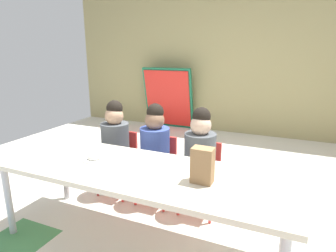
# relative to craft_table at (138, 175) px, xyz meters

# --- Properties ---
(ground_plane) EXTENTS (6.13, 5.40, 0.02)m
(ground_plane) POSITION_rel_craft_table_xyz_m (0.06, 0.56, -0.55)
(ground_plane) COLOR silver
(back_wall) EXTENTS (6.13, 0.10, 2.79)m
(back_wall) POSITION_rel_craft_table_xyz_m (0.06, 3.26, 0.86)
(back_wall) COLOR tan
(back_wall) RESTS_ON ground_plane
(craft_table) EXTENTS (2.07, 0.70, 0.58)m
(craft_table) POSITION_rel_craft_table_xyz_m (0.00, 0.00, 0.00)
(craft_table) COLOR beige
(craft_table) RESTS_ON ground_plane
(seated_child_near_camera) EXTENTS (0.33, 0.33, 0.92)m
(seated_child_near_camera) POSITION_rel_craft_table_xyz_m (-0.57, 0.58, 0.02)
(seated_child_near_camera) COLOR red
(seated_child_near_camera) RESTS_ON ground_plane
(seated_child_middle_seat) EXTENTS (0.32, 0.31, 0.92)m
(seated_child_middle_seat) POSITION_rel_craft_table_xyz_m (-0.16, 0.58, 0.02)
(seated_child_middle_seat) COLOR red
(seated_child_middle_seat) RESTS_ON ground_plane
(seated_child_far_right) EXTENTS (0.32, 0.32, 0.92)m
(seated_child_far_right) POSITION_rel_craft_table_xyz_m (0.26, 0.58, 0.02)
(seated_child_far_right) COLOR red
(seated_child_far_right) RESTS_ON ground_plane
(folded_activity_table) EXTENTS (0.90, 0.29, 1.09)m
(folded_activity_table) POSITION_rel_craft_table_xyz_m (-1.12, 3.06, -0.00)
(folded_activity_table) COLOR #19724C
(folded_activity_table) RESTS_ON ground_plane
(paper_bag_brown) EXTENTS (0.13, 0.09, 0.22)m
(paper_bag_brown) POSITION_rel_craft_table_xyz_m (0.46, -0.03, 0.16)
(paper_bag_brown) COLOR #9E754C
(paper_bag_brown) RESTS_ON craft_table
(paper_plate_near_edge) EXTENTS (0.18, 0.18, 0.01)m
(paper_plate_near_edge) POSITION_rel_craft_table_xyz_m (-0.37, 0.01, 0.05)
(paper_plate_near_edge) COLOR white
(paper_plate_near_edge) RESTS_ON craft_table
(donut_powdered_on_plate) EXTENTS (0.10, 0.10, 0.03)m
(donut_powdered_on_plate) POSITION_rel_craft_table_xyz_m (-0.37, 0.01, 0.07)
(donut_powdered_on_plate) COLOR white
(donut_powdered_on_plate) RESTS_ON craft_table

